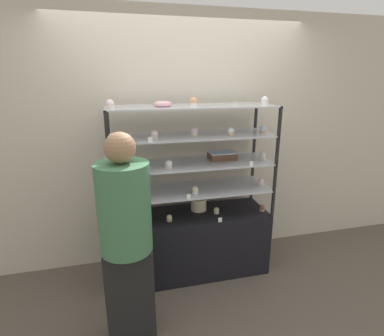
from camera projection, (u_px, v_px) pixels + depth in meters
The scene contains 34 objects.
ground_plane at pixel (192, 270), 3.16m from camera, with size 20.00×20.00×0.00m, color brown.
back_wall at pixel (183, 142), 3.16m from camera, with size 8.00×0.05×2.60m.
display_base at pixel (192, 243), 3.07m from camera, with size 1.51×0.51×0.65m.
display_riser_lower at pixel (192, 190), 2.90m from camera, with size 1.51×0.51×0.26m.
display_riser_middle at pixel (192, 164), 2.83m from camera, with size 1.51×0.51×0.26m.
display_riser_upper at pixel (192, 136), 2.75m from camera, with size 1.51×0.51×0.26m.
display_riser_top at pixel (192, 107), 2.68m from camera, with size 1.51×0.51×0.26m.
layer_cake_centerpiece at pixel (199, 204), 3.05m from camera, with size 0.16×0.16×0.13m.
sheet_cake_frosted at pixel (222, 155), 2.93m from camera, with size 0.27×0.18×0.07m.
cupcake_0 at pixel (121, 223), 2.72m from camera, with size 0.05×0.05×0.06m.
cupcake_1 at pixel (169, 218), 2.82m from camera, with size 0.05×0.05×0.06m.
cupcake_2 at pixel (216, 210), 2.98m from camera, with size 0.05×0.05×0.06m.
cupcake_3 at pixel (262, 208), 3.04m from camera, with size 0.05×0.05×0.06m.
price_tag_0 at pixel (220, 220), 2.80m from camera, with size 0.04×0.00×0.04m.
cupcake_4 at pixel (120, 195), 2.65m from camera, with size 0.06×0.06×0.07m.
cupcake_5 at pixel (195, 190), 2.77m from camera, with size 0.06×0.06×0.07m.
cupcake_6 at pixel (261, 182), 3.01m from camera, with size 0.06×0.06×0.07m.
price_tag_1 at pixel (189, 197), 2.66m from camera, with size 0.04×0.00×0.04m.
cupcake_7 at pixel (117, 166), 2.61m from camera, with size 0.06×0.06×0.07m.
cupcake_8 at pixel (169, 165), 2.64m from camera, with size 0.06×0.06×0.07m.
cupcake_9 at pixel (262, 156), 2.92m from camera, with size 0.06×0.06×0.07m.
price_tag_2 at pixel (251, 164), 2.71m from camera, with size 0.04×0.00×0.04m.
cupcake_10 at pixel (113, 137), 2.47m from camera, with size 0.06×0.06×0.07m.
cupcake_11 at pixel (155, 135), 2.58m from camera, with size 0.06×0.06×0.07m.
cupcake_12 at pixel (195, 132), 2.70m from camera, with size 0.06×0.06×0.07m.
cupcake_13 at pixel (231, 132), 2.72m from camera, with size 0.06×0.06×0.07m.
cupcake_14 at pixel (263, 129), 2.85m from camera, with size 0.06×0.06×0.07m.
price_tag_3 at pixel (150, 140), 2.43m from camera, with size 0.04×0.00×0.04m.
cupcake_15 at pixel (110, 104), 2.37m from camera, with size 0.06×0.06×0.07m.
cupcake_16 at pixel (194, 102), 2.63m from camera, with size 0.06×0.06×0.07m.
cupcake_17 at pixel (265, 101), 2.78m from camera, with size 0.06×0.06×0.07m.
price_tag_4 at pixel (235, 105), 2.52m from camera, with size 0.04×0.00×0.04m.
donut_glazed at pixel (163, 104), 2.58m from camera, with size 0.15×0.15×0.04m.
customer_figure at pixel (126, 235), 2.15m from camera, with size 0.38×0.38×1.61m.
Camera 1 is at (-0.65, -2.64, 1.94)m, focal length 28.00 mm.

